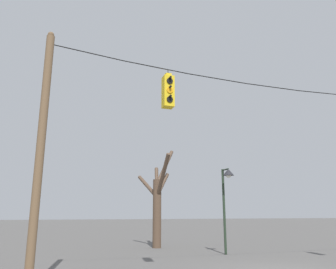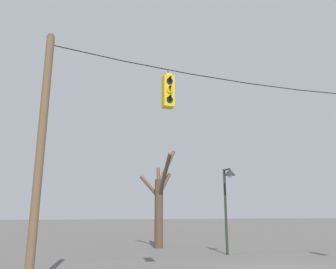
{
  "view_description": "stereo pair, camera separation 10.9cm",
  "coord_description": "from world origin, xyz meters",
  "px_view_note": "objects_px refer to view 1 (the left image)",
  "views": [
    {
      "loc": [
        -7.08,
        -9.45,
        1.91
      ],
      "look_at": [
        -4.02,
        -0.04,
        4.29
      ],
      "focal_mm": 35.0,
      "sensor_mm": 36.0,
      "label": 1
    },
    {
      "loc": [
        -6.98,
        -9.48,
        1.91
      ],
      "look_at": [
        -4.02,
        -0.04,
        4.29
      ],
      "focal_mm": 35.0,
      "sensor_mm": 36.0,
      "label": 2
    }
  ],
  "objects_px": {
    "utility_pole_left": "(40,150)",
    "street_lamp": "(227,186)",
    "bare_tree": "(158,199)",
    "traffic_light_near_right_pole": "(168,92)"
  },
  "relations": [
    {
      "from": "utility_pole_left",
      "to": "street_lamp",
      "type": "height_order",
      "value": "utility_pole_left"
    },
    {
      "from": "utility_pole_left",
      "to": "bare_tree",
      "type": "distance_m",
      "value": 11.26
    },
    {
      "from": "traffic_light_near_right_pole",
      "to": "street_lamp",
      "type": "relative_size",
      "value": 0.32
    },
    {
      "from": "traffic_light_near_right_pole",
      "to": "bare_tree",
      "type": "relative_size",
      "value": 0.22
    },
    {
      "from": "street_lamp",
      "to": "bare_tree",
      "type": "height_order",
      "value": "bare_tree"
    },
    {
      "from": "street_lamp",
      "to": "traffic_light_near_right_pole",
      "type": "bearing_deg",
      "value": -132.94
    },
    {
      "from": "traffic_light_near_right_pole",
      "to": "bare_tree",
      "type": "xyz_separation_m",
      "value": [
        2.44,
        9.42,
        -2.97
      ]
    },
    {
      "from": "street_lamp",
      "to": "bare_tree",
      "type": "relative_size",
      "value": 0.69
    },
    {
      "from": "bare_tree",
      "to": "traffic_light_near_right_pole",
      "type": "bearing_deg",
      "value": -104.5
    },
    {
      "from": "traffic_light_near_right_pole",
      "to": "street_lamp",
      "type": "distance_m",
      "value": 7.25
    }
  ]
}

